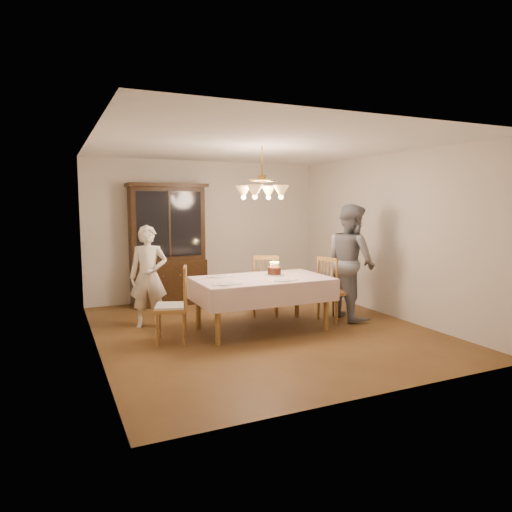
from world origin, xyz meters
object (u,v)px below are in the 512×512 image
chair_far_side (265,288)px  birthday_cake (274,272)px  china_hutch (168,247)px  elderly_woman (148,277)px  dining_table (262,283)px

chair_far_side → birthday_cake: bearing=-103.9°
china_hutch → elderly_woman: bearing=-114.0°
china_hutch → chair_far_side: (1.22, -1.52, -0.60)m
dining_table → china_hutch: 2.42m
chair_far_side → elderly_woman: size_ratio=0.67×
china_hutch → chair_far_side: 2.04m
dining_table → birthday_cake: birthday_cake is taller
chair_far_side → birthday_cake: (-0.15, -0.62, 0.37)m
dining_table → china_hutch: bearing=109.7°
china_hutch → birthday_cake: (1.07, -2.14, -0.23)m
elderly_woman → dining_table: bearing=-10.5°
chair_far_side → dining_table: bearing=-119.1°
dining_table → elderly_woman: size_ratio=1.27×
china_hutch → elderly_woman: china_hutch is taller
dining_table → elderly_woman: 1.67m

